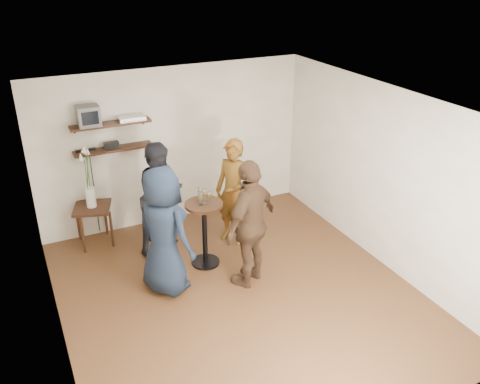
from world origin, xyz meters
name	(u,v)px	position (x,y,z in m)	size (l,w,h in m)	color
room	(239,209)	(0.00, 0.00, 1.30)	(4.58, 5.08, 2.68)	#4D2D19
shelf_upper	(111,124)	(-1.00, 2.38, 1.85)	(1.20, 0.25, 0.04)	black
shelf_lower	(113,149)	(-1.00, 2.38, 1.45)	(1.20, 0.25, 0.04)	black
crt_monitor	(88,116)	(-1.31, 2.38, 2.02)	(0.32, 0.30, 0.30)	#59595B
dvd_deck	(131,118)	(-0.68, 2.38, 1.90)	(0.40, 0.24, 0.06)	silver
radio	(111,145)	(-1.02, 2.38, 1.52)	(0.22, 0.10, 0.10)	black
power_strip	(86,150)	(-1.41, 2.42, 1.48)	(0.30, 0.05, 0.03)	black
side_table	(93,213)	(-1.46, 2.20, 0.54)	(0.68, 0.68, 0.65)	black
vase_lilies	(89,187)	(-1.46, 2.20, 0.97)	(0.20, 0.20, 1.03)	white
drinks_table	(204,225)	(-0.12, 0.92, 0.63)	(0.54, 0.54, 0.99)	black
wine_glass_fl	(200,197)	(-0.17, 0.88, 1.11)	(0.06, 0.06, 0.18)	silver
wine_glass_fr	(209,195)	(-0.05, 0.87, 1.13)	(0.07, 0.07, 0.20)	silver
wine_glass_bl	(200,192)	(-0.13, 0.99, 1.13)	(0.07, 0.07, 0.21)	silver
wine_glass_br	(205,194)	(-0.10, 0.92, 1.13)	(0.07, 0.07, 0.21)	silver
person_plaid	(233,192)	(0.54, 1.34, 0.84)	(0.61, 0.40, 1.69)	#B63114
person_dark	(162,198)	(-0.52, 1.59, 0.87)	(0.84, 0.66, 1.73)	black
person_navy	(164,231)	(-0.82, 0.56, 0.89)	(0.87, 0.57, 1.78)	#152030
person_brown	(250,224)	(0.28, 0.24, 0.90)	(1.06, 0.44, 1.81)	#422D1C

